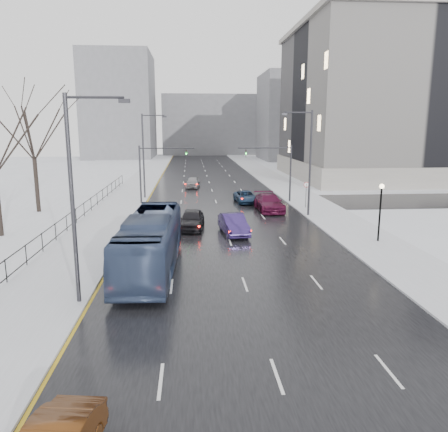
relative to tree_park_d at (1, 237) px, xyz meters
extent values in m
cube|color=black|center=(17.80, 26.00, 0.02)|extent=(16.00, 150.00, 0.04)
cube|color=black|center=(17.80, 14.00, 0.02)|extent=(130.00, 10.00, 0.04)
cube|color=silver|center=(7.30, 26.00, 0.08)|extent=(5.00, 150.00, 0.16)
cube|color=silver|center=(28.30, 26.00, 0.08)|extent=(5.00, 150.00, 0.16)
cube|color=white|center=(-2.20, 26.00, 0.06)|extent=(14.00, 150.00, 0.12)
cube|color=black|center=(4.80, -4.00, 1.41)|extent=(0.04, 70.00, 0.05)
cube|color=black|center=(4.80, -4.00, 0.41)|extent=(0.04, 70.00, 0.05)
cylinder|color=black|center=(4.80, -4.00, 0.81)|extent=(0.06, 0.06, 1.30)
cylinder|color=#2D2D33|center=(26.20, 6.00, 5.00)|extent=(0.20, 0.20, 10.00)
cylinder|color=#2D2D33|center=(24.90, 6.00, 9.80)|extent=(2.60, 0.12, 0.12)
cube|color=#2D2D33|center=(23.60, 6.00, 9.65)|extent=(0.50, 0.25, 0.18)
cylinder|color=#2D2D33|center=(9.40, -14.00, 5.00)|extent=(0.20, 0.20, 10.00)
cylinder|color=#2D2D33|center=(10.70, -14.00, 9.80)|extent=(2.60, 0.12, 0.12)
cube|color=#2D2D33|center=(12.00, -14.00, 9.65)|extent=(0.50, 0.25, 0.18)
cylinder|color=#2D2D33|center=(9.40, 18.00, 5.00)|extent=(0.20, 0.20, 10.00)
cylinder|color=#2D2D33|center=(10.70, 18.00, 9.80)|extent=(2.60, 0.12, 0.12)
cube|color=#2D2D33|center=(12.00, 18.00, 9.65)|extent=(0.50, 0.25, 0.18)
cylinder|color=black|center=(28.80, -4.00, 2.16)|extent=(0.14, 0.14, 4.00)
sphere|color=#FFE5B2|center=(28.80, -4.00, 4.26)|extent=(0.36, 0.36, 0.36)
cylinder|color=#2D2D33|center=(26.20, 14.00, 3.25)|extent=(0.20, 0.20, 6.50)
cylinder|color=#2D2D33|center=(23.20, 14.00, 6.20)|extent=(6.00, 0.12, 0.12)
imported|color=#2D2D33|center=(21.10, 14.00, 5.60)|extent=(0.15, 0.18, 0.90)
sphere|color=#19FF33|center=(21.10, 13.85, 5.60)|extent=(0.16, 0.16, 0.16)
cylinder|color=#2D2D33|center=(9.40, 14.00, 3.25)|extent=(0.20, 0.20, 6.50)
cylinder|color=#2D2D33|center=(12.40, 14.00, 6.20)|extent=(6.00, 0.12, 0.12)
imported|color=#2D2D33|center=(14.50, 14.00, 5.60)|extent=(0.15, 0.18, 0.90)
sphere|color=#19FF33|center=(14.50, 13.85, 5.60)|extent=(0.16, 0.16, 0.16)
cylinder|color=#2D2D33|center=(27.00, 10.00, 1.41)|extent=(0.06, 0.06, 2.50)
cylinder|color=white|center=(27.00, 10.00, 2.56)|extent=(0.60, 0.03, 0.60)
torus|color=#B20C0C|center=(27.00, 10.00, 2.56)|extent=(0.58, 0.06, 0.58)
cube|color=gray|center=(52.80, 38.00, 12.00)|extent=(40.00, 30.00, 24.00)
cube|color=gray|center=(52.80, 38.00, 24.40)|extent=(41.00, 31.00, 0.80)
cube|color=gray|center=(52.80, 38.00, 1.50)|extent=(40.60, 30.60, 3.00)
cube|color=slate|center=(45.80, 81.00, 11.00)|extent=(24.00, 20.00, 22.00)
cube|color=slate|center=(-4.20, 91.00, 14.00)|extent=(18.00, 22.00, 28.00)
cube|color=slate|center=(21.80, 106.00, 9.00)|extent=(30.00, 18.00, 18.00)
imported|color=#344466|center=(12.49, -9.05, 1.73)|extent=(3.34, 12.26, 3.38)
imported|color=black|center=(14.97, 1.44, 0.87)|extent=(2.42, 5.02, 1.65)
imported|color=navy|center=(18.30, -0.58, 0.84)|extent=(2.30, 5.05, 1.61)
imported|color=navy|center=(21.15, 14.03, 0.71)|extent=(2.58, 4.95, 1.33)
imported|color=#490C29|center=(22.89, 8.96, 0.90)|extent=(2.67, 6.04, 1.72)
imported|color=gray|center=(15.23, 27.09, 0.81)|extent=(2.32, 4.70, 1.54)
camera|label=1|loc=(14.92, -34.52, 8.52)|focal=35.00mm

